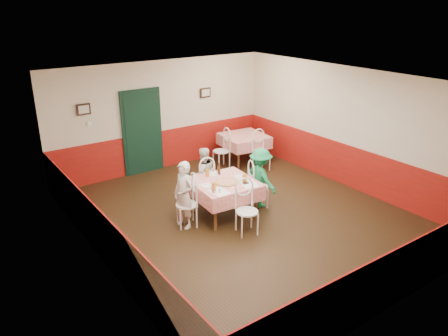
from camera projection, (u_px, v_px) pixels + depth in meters
floor at (244, 216)px, 9.03m from camera, size 7.00×7.00×0.00m
ceiling at (247, 80)px, 8.02m from camera, size 7.00×7.00×0.00m
back_wall at (162, 116)px, 11.19m from camera, size 6.00×0.10×2.80m
front_wall at (405, 222)px, 5.86m from camera, size 6.00×0.10×2.80m
left_wall at (96, 188)px, 6.91m from camera, size 0.10×7.00×2.80m
right_wall at (348, 128)px, 10.13m from camera, size 0.10×7.00×2.80m
wainscot_back at (164, 149)px, 11.51m from camera, size 6.00×0.03×1.00m
wainscot_front at (395, 277)px, 6.19m from camera, size 6.00×0.03×1.00m
wainscot_left at (103, 237)px, 7.25m from camera, size 0.03×7.00×1.00m
wainscot_right at (343, 164)px, 10.45m from camera, size 0.03×7.00×1.00m
door at (142, 133)px, 10.96m from camera, size 0.96×0.06×2.10m
picture_left at (84, 109)px, 9.92m from camera, size 0.32×0.03×0.26m
picture_right at (205, 93)px, 11.69m from camera, size 0.32×0.03×0.26m
thermostat at (90, 124)px, 10.10m from camera, size 0.10×0.03×0.10m
main_table at (224, 199)px, 8.93m from camera, size 1.31×1.31×0.77m
second_table at (244, 149)px, 11.92m from camera, size 1.23×1.23×0.77m
chair_left at (187, 205)px, 8.50m from camera, size 0.53×0.53×0.90m
chair_right at (258, 187)px, 9.31m from camera, size 0.53×0.53×0.90m
chair_far at (204, 181)px, 9.58m from camera, size 0.49×0.49×0.90m
chair_near at (247, 212)px, 8.22m from camera, size 0.52×0.52×0.90m
chair_second_a at (221, 151)px, 11.49m from camera, size 0.46×0.46×0.90m
chair_second_b at (262, 153)px, 11.32m from camera, size 0.46×0.46×0.90m
pizza at (226, 182)px, 8.73m from camera, size 0.49×0.49×0.03m
plate_left at (207, 186)px, 8.57m from camera, size 0.27×0.27×0.01m
plate_right at (241, 177)px, 9.00m from camera, size 0.27×0.27×0.01m
plate_far at (213, 174)px, 9.14m from camera, size 0.27×0.27×0.01m
glass_a at (214, 187)px, 8.36m from camera, size 0.09×0.09×0.15m
glass_b at (244, 178)px, 8.76m from camera, size 0.09×0.09×0.15m
glass_c at (207, 173)px, 9.03m from camera, size 0.09×0.09×0.15m
beer_bottle at (219, 169)px, 9.10m from camera, size 0.07×0.07×0.23m
shaker_a at (215, 192)px, 8.21m from camera, size 0.04×0.04×0.09m
shaker_b at (220, 191)px, 8.24m from camera, size 0.04×0.04×0.09m
shaker_c at (213, 191)px, 8.25m from camera, size 0.04×0.04×0.09m
menu_left at (219, 192)px, 8.32m from camera, size 0.32×0.42×0.00m
menu_right at (249, 184)px, 8.67m from camera, size 0.40×0.47×0.00m
wallet at (246, 183)px, 8.69m from camera, size 0.12×0.10×0.02m
diner_left at (184, 195)px, 8.39m from camera, size 0.40×0.54×1.34m
diner_far at (203, 174)px, 9.57m from camera, size 0.64×0.53×1.21m
diner_right at (260, 178)px, 9.26m from camera, size 0.53×0.86×1.30m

